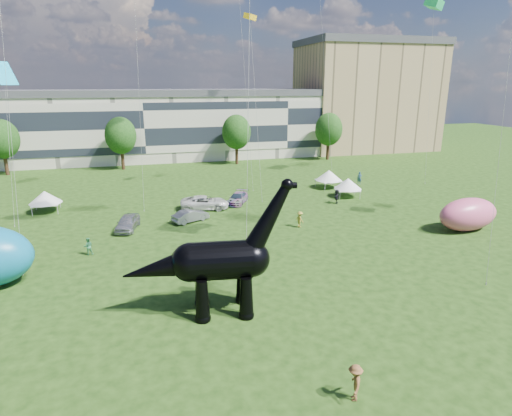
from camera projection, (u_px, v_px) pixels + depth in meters
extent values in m
plane|color=#16330C|center=(292.00, 316.00, 27.50)|extent=(220.00, 220.00, 0.00)
cube|color=beige|center=(144.00, 128.00, 81.29)|extent=(78.00, 11.00, 12.00)
cube|color=tan|center=(366.00, 98.00, 94.48)|extent=(28.00, 18.00, 22.00)
cylinder|color=#382314|center=(6.00, 165.00, 68.78)|extent=(0.56, 0.56, 3.20)
ellipsoid|color=#14380F|center=(1.00, 136.00, 67.44)|extent=(5.20, 5.20, 6.24)
cylinder|color=#382314|center=(123.00, 160.00, 73.21)|extent=(0.56, 0.56, 3.20)
ellipsoid|color=#14380F|center=(120.00, 132.00, 71.88)|extent=(5.20, 5.20, 6.24)
cylinder|color=#382314|center=(237.00, 155.00, 78.14)|extent=(0.56, 0.56, 3.20)
ellipsoid|color=#14380F|center=(236.00, 129.00, 76.80)|extent=(5.20, 5.20, 6.24)
cylinder|color=#382314|center=(328.00, 151.00, 82.58)|extent=(0.56, 0.56, 3.20)
ellipsoid|color=#14380F|center=(329.00, 127.00, 81.24)|extent=(5.20, 5.20, 6.24)
cone|color=black|center=(202.00, 301.00, 26.61)|extent=(1.06, 1.06, 2.77)
sphere|color=black|center=(203.00, 318.00, 26.95)|extent=(1.01, 1.01, 1.01)
cone|color=black|center=(202.00, 286.00, 28.53)|extent=(1.06, 1.06, 2.77)
sphere|color=black|center=(202.00, 302.00, 28.88)|extent=(1.01, 1.01, 1.01)
cone|color=black|center=(246.00, 298.00, 26.99)|extent=(1.06, 1.06, 2.77)
sphere|color=black|center=(246.00, 315.00, 27.33)|extent=(1.01, 1.01, 1.01)
cone|color=black|center=(243.00, 283.00, 28.91)|extent=(1.06, 1.06, 2.77)
sphere|color=black|center=(243.00, 299.00, 29.26)|extent=(1.01, 1.01, 1.01)
cylinder|color=black|center=(221.00, 260.00, 27.12)|extent=(4.13, 2.92, 2.49)
sphere|color=black|center=(190.00, 262.00, 26.85)|extent=(2.49, 2.49, 2.49)
sphere|color=black|center=(251.00, 259.00, 27.39)|extent=(2.40, 2.40, 2.40)
cone|color=black|center=(269.00, 218.00, 26.79)|extent=(3.61, 1.77, 4.88)
sphere|color=black|center=(287.00, 185.00, 26.34)|extent=(0.77, 0.77, 0.77)
cylinder|color=black|center=(292.00, 185.00, 26.40)|extent=(0.69, 0.48, 0.41)
cone|color=black|center=(160.00, 268.00, 26.68)|extent=(5.07, 2.48, 2.71)
imported|color=#ADAEB2|center=(128.00, 223.00, 43.37)|extent=(2.82, 4.80, 1.53)
imported|color=slate|center=(191.00, 216.00, 45.91)|extent=(4.24, 3.04, 1.33)
imported|color=silver|center=(205.00, 203.00, 50.46)|extent=(6.03, 3.56, 1.57)
imported|color=#595960|center=(238.00, 198.00, 52.89)|extent=(3.79, 4.90, 1.32)
cube|color=white|center=(348.00, 189.00, 55.80)|extent=(3.33, 3.33, 0.11)
cone|color=white|center=(348.00, 184.00, 55.58)|extent=(4.21, 4.21, 1.40)
cylinder|color=#999999|center=(340.00, 196.00, 54.63)|extent=(0.06, 0.06, 1.03)
cylinder|color=#999999|center=(360.00, 195.00, 54.75)|extent=(0.06, 0.06, 1.03)
cylinder|color=#999999|center=(335.00, 191.00, 57.13)|extent=(0.06, 0.06, 1.03)
cylinder|color=#999999|center=(355.00, 190.00, 57.25)|extent=(0.06, 0.06, 1.03)
cube|color=white|center=(329.00, 181.00, 60.52)|extent=(3.20, 3.20, 0.12)
cone|color=white|center=(329.00, 175.00, 60.30)|extent=(4.05, 4.05, 1.45)
cylinder|color=#999999|center=(325.00, 187.00, 58.99)|extent=(0.06, 0.06, 1.06)
cylinder|color=#999999|center=(342.00, 185.00, 59.93)|extent=(0.06, 0.06, 1.06)
cylinder|color=#999999|center=(315.00, 183.00, 61.40)|extent=(0.06, 0.06, 1.06)
cylinder|color=#999999|center=(332.00, 181.00, 62.34)|extent=(0.06, 0.06, 1.06)
cube|color=silver|center=(46.00, 203.00, 49.24)|extent=(2.96, 2.96, 0.11)
cone|color=silver|center=(45.00, 197.00, 49.03)|extent=(3.75, 3.75, 1.41)
cylinder|color=#999999|center=(32.00, 212.00, 47.80)|extent=(0.06, 0.06, 1.04)
cylinder|color=#999999|center=(58.00, 210.00, 48.57)|extent=(0.06, 0.06, 1.04)
cylinder|color=#999999|center=(36.00, 206.00, 50.21)|extent=(0.06, 0.06, 1.04)
cylinder|color=#999999|center=(60.00, 204.00, 50.98)|extent=(0.06, 0.06, 1.04)
ellipsoid|color=#DD5682|center=(468.00, 214.00, 43.01)|extent=(7.00, 4.03, 3.34)
imported|color=#368754|center=(88.00, 246.00, 37.05)|extent=(0.85, 0.71, 1.57)
imported|color=#295999|center=(258.00, 241.00, 37.94)|extent=(0.42, 0.64, 1.76)
imported|color=#A18E2B|center=(300.00, 219.00, 44.17)|extent=(0.96, 1.23, 1.68)
imported|color=black|center=(337.00, 197.00, 52.73)|extent=(1.24, 1.70, 1.77)
imported|color=#2B526D|center=(359.00, 178.00, 62.84)|extent=(0.78, 0.76, 1.82)
imported|color=brown|center=(355.00, 383.00, 20.03)|extent=(1.11, 1.38, 1.86)
cube|color=yellow|center=(250.00, 17.00, 53.76)|extent=(2.07, 2.25, 0.83)
cube|color=#18A252|center=(434.00, 3.00, 61.10)|extent=(4.40, 4.23, 1.69)
plane|color=#0D9AC8|center=(4.00, 73.00, 43.84)|extent=(2.97, 3.00, 2.34)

